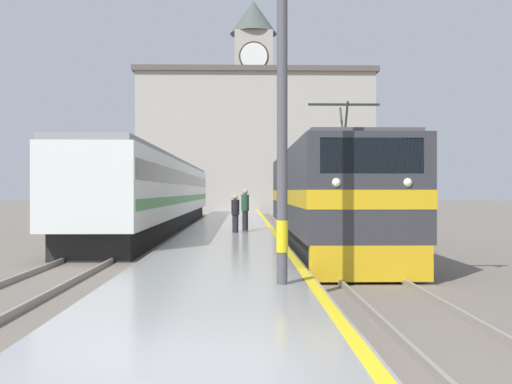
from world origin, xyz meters
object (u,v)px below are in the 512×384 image
Objects in this scene: passenger_train at (161,192)px; clock_tower at (253,98)px; catenary_mast at (289,77)px; second_waiting_passenger at (245,209)px; locomotive_train at (326,198)px; person_on_platform at (235,213)px.

clock_tower is at bearing 80.89° from passenger_train.
catenary_mast reaches higher than second_waiting_passenger.
locomotive_train is 6.49m from second_waiting_passenger.
second_waiting_passenger is (0.42, 1.31, 0.14)m from person_on_platform.
passenger_train is at bearing 103.91° from catenary_mast.
locomotive_train is at bearing -87.98° from clock_tower.
second_waiting_passenger is (-0.78, 15.26, -2.92)m from catenary_mast.
second_waiting_passenger is 43.66m from clock_tower.
person_on_platform is 1.38m from second_waiting_passenger.
locomotive_train is 0.63× the size of clock_tower.
locomotive_train is at bearing -54.80° from person_on_platform.
locomotive_train is 14.42m from passenger_train.
locomotive_train is at bearing -64.56° from second_waiting_passenger.
person_on_platform is 0.07× the size of clock_tower.
locomotive_train is 0.47× the size of passenger_train.
passenger_train is (-7.40, 12.37, 0.17)m from locomotive_train.
clock_tower reaches higher than person_on_platform.
catenary_mast is 4.15× the size of second_waiting_passenger.
catenary_mast is at bearing -85.11° from person_on_platform.
passenger_train is 8.94m from person_on_platform.
catenary_mast is 4.78× the size of person_on_platform.
passenger_train is at bearing 120.89° from locomotive_train.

